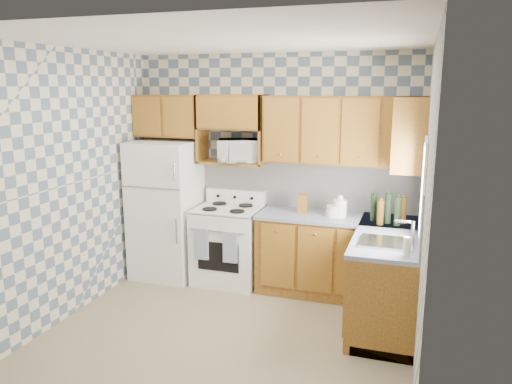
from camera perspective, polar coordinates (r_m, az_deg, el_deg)
floor at (r=4.94m, az=-3.39°, el=-16.06°), size 3.40×3.40×0.00m
back_wall at (r=5.96m, az=2.09°, el=2.58°), size 3.40×0.02×2.70m
right_wall at (r=4.17m, az=18.70°, el=-2.15°), size 0.02×3.20×2.70m
backsplash_back at (r=5.88m, az=5.80°, el=0.92°), size 2.60×0.02×0.56m
backsplash_right at (r=4.98m, az=18.44°, el=-1.67°), size 0.02×1.60×0.56m
refrigerator at (r=6.22m, az=-10.23°, el=-2.00°), size 0.75×0.70×1.68m
stove_body at (r=6.02m, az=-3.17°, el=-6.16°), size 0.76×0.65×0.90m
cooktop at (r=5.89m, az=-3.22°, el=-1.95°), size 0.76×0.65×0.02m
backguard at (r=6.12m, az=-2.30°, el=-0.50°), size 0.76×0.08×0.17m
dish_towel_left at (r=5.76m, az=-6.25°, el=-5.99°), size 0.17×0.02×0.36m
dish_towel_right at (r=5.63m, az=-2.98°, el=-6.36°), size 0.17×0.02×0.36m
base_cabinets_back at (r=5.73m, az=9.19°, el=-7.36°), size 1.75×0.60×0.88m
base_cabinets_right at (r=5.21m, az=14.65°, el=-9.61°), size 0.60×1.60×0.88m
countertop_back at (r=5.59m, az=9.34°, el=-2.92°), size 1.77×0.63×0.04m
countertop_right at (r=5.06m, az=14.87°, el=-4.75°), size 0.63×1.60×0.04m
upper_cabinets_back at (r=5.56m, az=9.90°, el=6.94°), size 1.75×0.33×0.74m
upper_cabinets_fridge at (r=6.22m, az=-9.93°, el=8.56°), size 0.82×0.33×0.50m
upper_cabinets_right at (r=5.32m, az=17.23°, el=6.36°), size 0.33×0.70×0.74m
microwave_shelf at (r=5.94m, az=-2.72°, el=3.38°), size 0.80×0.33×0.03m
microwave at (r=5.86m, az=-1.95°, el=4.74°), size 0.56×0.45×0.27m
sink at (r=4.72m, az=14.68°, el=-5.65°), size 0.48×0.40×0.03m
window at (r=4.59m, az=18.58°, el=0.39°), size 0.02×0.66×0.86m
bottle_0 at (r=5.37m, az=14.85°, el=-1.80°), size 0.07×0.07×0.32m
bottle_1 at (r=5.31m, az=15.88°, el=-2.13°), size 0.07×0.07×0.30m
bottle_2 at (r=5.41m, az=16.45°, el=-2.03°), size 0.07×0.07×0.28m
bottle_3 at (r=5.30m, az=14.03°, el=-2.28°), size 0.07×0.07×0.26m
bottle_4 at (r=5.44m, az=13.31°, el=-1.72°), size 0.07×0.07×0.29m
knife_block at (r=5.65m, az=5.34°, el=-1.32°), size 0.11×0.11×0.21m
electric_kettle at (r=5.54m, az=9.57°, el=-1.86°), size 0.15×0.15×0.19m
food_containers at (r=5.55m, az=8.89°, el=-2.15°), size 0.18×0.18×0.12m
soap_bottle at (r=4.39m, az=16.86°, el=-6.01°), size 0.06×0.06×0.17m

